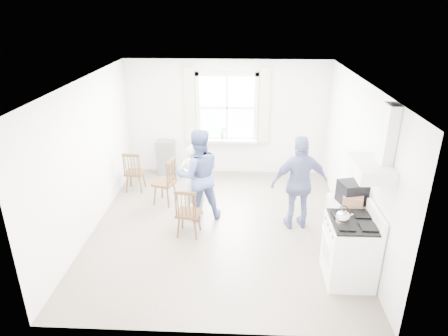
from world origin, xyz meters
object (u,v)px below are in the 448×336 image
gas_stove (350,250)px  stereo_stack (352,192)px  low_cabinet (343,226)px  person_right (300,183)px  person_mid (198,175)px  person_left (193,180)px  windsor_chair_a (133,168)px  windsor_chair_c (169,177)px  windsor_chair_b (187,209)px

gas_stove → stereo_stack: (0.12, 0.65, 0.59)m
low_cabinet → person_right: person_right is taller
gas_stove → person_right: (-0.56, 1.42, 0.37)m
low_cabinet → person_mid: 2.63m
person_left → windsor_chair_a: bearing=-40.1°
windsor_chair_a → windsor_chair_c: (0.84, -0.49, 0.04)m
gas_stove → person_mid: 2.90m
stereo_stack → person_left: person_left is taller
stereo_stack → windsor_chair_a: 4.45m
gas_stove → person_left: person_left is taller
low_cabinet → person_right: bearing=130.9°
person_mid → person_right: bearing=155.6°
windsor_chair_c → gas_stove: bearing=-36.3°
stereo_stack → windsor_chair_c: 3.49m
person_left → gas_stove: bearing=134.8°
stereo_stack → person_right: person_right is taller
windsor_chair_c → low_cabinet: bearing=-26.0°
windsor_chair_c → person_left: (0.53, -0.36, 0.11)m
windsor_chair_a → person_left: 1.61m
person_right → person_left: bearing=-21.7°
stereo_stack → windsor_chair_b: (-2.58, 0.32, -0.52)m
windsor_chair_b → person_mid: (0.13, 0.71, 0.30)m
gas_stove → person_left: 3.06m
stereo_stack → person_mid: size_ratio=0.27×
windsor_chair_b → person_mid: 0.78m
windsor_chair_a → person_mid: person_mid is taller
stereo_stack → windsor_chair_b: bearing=172.9°
low_cabinet → stereo_stack: size_ratio=1.98×
windsor_chair_a → windsor_chair_b: size_ratio=0.98×
stereo_stack → windsor_chair_a: size_ratio=0.51×
person_left → person_mid: size_ratio=0.81×
person_right → windsor_chair_c: bearing=-27.0°
low_cabinet → person_right: (-0.63, 0.72, 0.40)m
person_left → windsor_chair_b: bearing=80.4°
low_cabinet → gas_stove: bearing=-95.7°
gas_stove → person_mid: (-2.34, 1.68, 0.37)m
gas_stove → windsor_chair_c: gas_stove is taller
low_cabinet → windsor_chair_b: bearing=173.9°
windsor_chair_a → person_left: person_left is taller
stereo_stack → person_mid: person_mid is taller
person_mid → person_right: person_mid is taller
person_mid → person_right: (1.78, -0.26, -0.01)m
windsor_chair_a → person_mid: size_ratio=0.52×
stereo_stack → person_right: 1.05m
low_cabinet → person_mid: (-2.41, 0.98, 0.40)m
gas_stove → person_mid: size_ratio=0.66×
gas_stove → windsor_chair_b: gas_stove is taller
gas_stove → person_left: size_ratio=0.81×
gas_stove → stereo_stack: stereo_stack is taller
stereo_stack → person_right: bearing=131.1°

